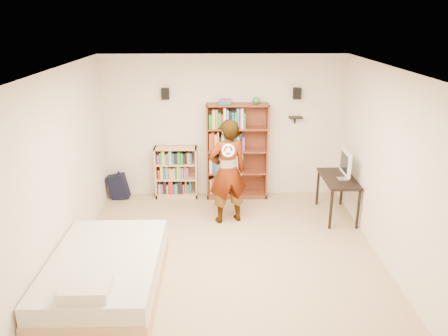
# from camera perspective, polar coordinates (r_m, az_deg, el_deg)

# --- Properties ---
(ground) EXTENTS (4.50, 5.00, 0.01)m
(ground) POSITION_cam_1_polar(r_m,az_deg,el_deg) (6.47, 0.25, -11.87)
(ground) COLOR tan
(ground) RESTS_ON ground
(room_shell) EXTENTS (4.52, 5.02, 2.71)m
(room_shell) POSITION_cam_1_polar(r_m,az_deg,el_deg) (5.76, 0.28, 3.29)
(room_shell) COLOR beige
(room_shell) RESTS_ON ground
(crown_molding) EXTENTS (4.50, 5.00, 0.06)m
(crown_molding) POSITION_cam_1_polar(r_m,az_deg,el_deg) (5.57, 0.29, 12.30)
(crown_molding) COLOR white
(crown_molding) RESTS_ON room_shell
(speaker_left) EXTENTS (0.14, 0.12, 0.20)m
(speaker_left) POSITION_cam_1_polar(r_m,az_deg,el_deg) (8.10, -7.67, 9.59)
(speaker_left) COLOR black
(speaker_left) RESTS_ON room_shell
(speaker_right) EXTENTS (0.14, 0.12, 0.20)m
(speaker_right) POSITION_cam_1_polar(r_m,az_deg,el_deg) (8.18, 9.52, 9.59)
(speaker_right) COLOR black
(speaker_right) RESTS_ON room_shell
(wall_shelf) EXTENTS (0.25, 0.16, 0.02)m
(wall_shelf) POSITION_cam_1_polar(r_m,az_deg,el_deg) (8.27, 9.34, 6.54)
(wall_shelf) COLOR black
(wall_shelf) RESTS_ON room_shell
(tall_bookshelf) EXTENTS (1.15, 0.34, 1.82)m
(tall_bookshelf) POSITION_cam_1_polar(r_m,az_deg,el_deg) (8.24, 1.72, 2.13)
(tall_bookshelf) COLOR maroon
(tall_bookshelf) RESTS_ON ground
(low_bookshelf) EXTENTS (0.80, 0.30, 1.00)m
(low_bookshelf) POSITION_cam_1_polar(r_m,az_deg,el_deg) (8.42, -6.25, -0.56)
(low_bookshelf) COLOR tan
(low_bookshelf) RESTS_ON ground
(computer_desk) EXTENTS (0.53, 1.06, 0.72)m
(computer_desk) POSITION_cam_1_polar(r_m,az_deg,el_deg) (7.86, 14.53, -3.67)
(computer_desk) COLOR black
(computer_desk) RESTS_ON ground
(imac) EXTENTS (0.18, 0.51, 0.50)m
(imac) POSITION_cam_1_polar(r_m,az_deg,el_deg) (7.58, 15.42, 0.31)
(imac) COLOR silver
(imac) RESTS_ON computer_desk
(daybed) EXTENTS (1.37, 2.10, 0.62)m
(daybed) POSITION_cam_1_polar(r_m,az_deg,el_deg) (5.87, -15.25, -12.67)
(daybed) COLOR beige
(daybed) RESTS_ON ground
(person) EXTENTS (0.75, 0.60, 1.78)m
(person) POSITION_cam_1_polar(r_m,az_deg,el_deg) (7.24, 0.47, -0.52)
(person) COLOR black
(person) RESTS_ON ground
(wii_wheel) EXTENTS (0.21, 0.08, 0.21)m
(wii_wheel) POSITION_cam_1_polar(r_m,az_deg,el_deg) (6.77, 0.56, 2.30)
(wii_wheel) COLOR silver
(wii_wheel) RESTS_ON person
(navy_bag) EXTENTS (0.38, 0.26, 0.50)m
(navy_bag) POSITION_cam_1_polar(r_m,az_deg,el_deg) (8.60, -13.64, -2.33)
(navy_bag) COLOR black
(navy_bag) RESTS_ON ground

